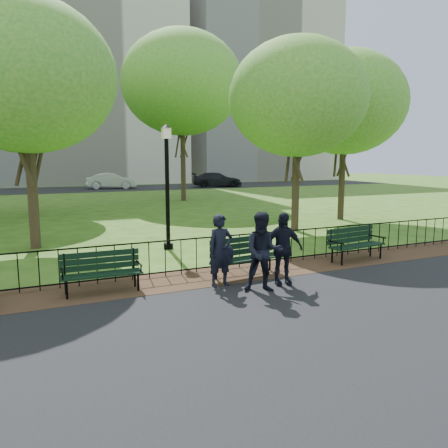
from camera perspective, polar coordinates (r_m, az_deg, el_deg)
name	(u,v)px	position (r m, az deg, el deg)	size (l,w,h in m)	color
ground	(257,292)	(9.47, 4.34, -8.83)	(120.00, 120.00, 0.00)	#355717
asphalt_path	(373,356)	(6.91, 18.92, -15.97)	(60.00, 9.20, 0.01)	black
dirt_strip	(227,275)	(10.74, 0.38, -6.63)	(60.00, 1.60, 0.01)	#342015
far_street	(72,190)	(43.18, -19.21, 4.28)	(70.00, 9.00, 0.01)	black
iron_fence	(218,251)	(11.07, -0.74, -3.59)	(24.06, 0.06, 1.00)	black
apartment_mid	(71,54)	(57.54, -19.35, 20.24)	(24.00, 15.00, 30.00)	beige
apartment_east	(251,93)	(64.29, 3.58, 16.67)	(20.00, 15.00, 24.00)	beige
park_bench_main	(240,253)	(10.36, 2.05, -3.75)	(1.87, 0.76, 1.03)	black
park_bench_left_a	(101,268)	(9.63, -15.75, -5.50)	(1.68, 0.56, 0.94)	black
park_bench_right_a	(354,240)	(12.67, 16.67, -2.06)	(1.82, 0.74, 1.00)	black
lamppost	(167,182)	(13.68, -7.43, 5.46)	(0.35, 0.35, 3.88)	black
tree_near_w	(25,76)	(15.12, -24.56, 17.17)	(5.47, 5.47, 7.62)	#2D2116
tree_near_e	(298,98)	(17.54, 9.61, 15.93)	(5.30, 5.30, 7.38)	#2D2116
tree_mid_e	(345,103)	(21.30, 15.51, 15.02)	(5.53, 5.53, 7.71)	#2D2116
tree_far_c	(28,85)	(24.78, -24.25, 16.20)	(6.67, 6.67, 9.29)	#2D2116
tree_far_e	(182,83)	(30.23, -5.50, 17.84)	(8.01, 8.01, 11.17)	#2D2116
person_left	(221,250)	(9.64, -0.44, -3.47)	(0.59, 0.38, 1.61)	black
person_mid	(263,252)	(9.28, 5.15, -3.68)	(0.83, 0.43, 1.70)	black
person_right	(282,249)	(9.85, 7.61, -3.21)	(0.96, 0.39, 1.63)	black
sedan_silver	(112,181)	(43.06, -14.45, 5.49)	(1.60, 4.60, 1.52)	#AEB0B6
sedan_dark	(217,180)	(44.48, -0.92, 5.80)	(2.05, 5.04, 1.46)	black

